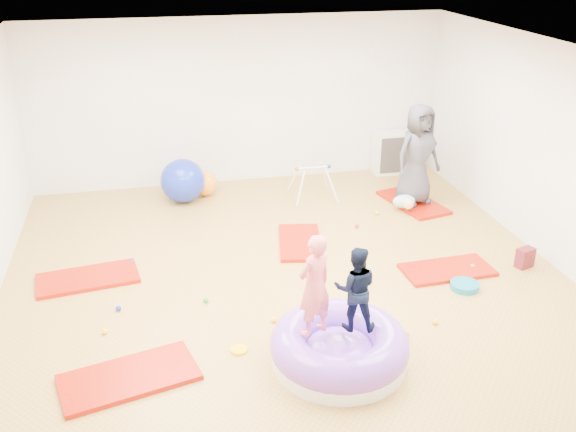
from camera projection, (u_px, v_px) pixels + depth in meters
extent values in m
cube|color=#B68B3A|center=(293.00, 293.00, 7.78)|extent=(7.00, 8.00, 0.01)
cube|color=white|center=(294.00, 60.00, 6.64)|extent=(7.00, 8.00, 0.01)
cube|color=silver|center=(240.00, 102.00, 10.78)|extent=(7.00, 0.01, 2.80)
cube|color=silver|center=(570.00, 164.00, 7.91)|extent=(0.01, 8.00, 2.80)
cube|color=#B51E0B|center=(129.00, 377.00, 6.27)|extent=(1.43, 0.95, 0.05)
cube|color=#B51E0B|center=(88.00, 278.00, 8.07)|extent=(1.31, 0.78, 0.05)
cube|color=#B51E0B|center=(300.00, 242.00, 9.01)|extent=(0.77, 1.22, 0.05)
cube|color=#B51E0B|center=(447.00, 270.00, 8.27)|extent=(1.18, 0.62, 0.05)
cube|color=#B51E0B|center=(413.00, 202.00, 10.32)|extent=(0.88, 1.35, 0.05)
cylinder|color=white|center=(339.00, 356.00, 6.51)|extent=(1.37, 1.37, 0.15)
torus|color=#8348D6|center=(339.00, 344.00, 6.46)|extent=(1.41, 1.41, 0.37)
ellipsoid|color=#8348D6|center=(339.00, 351.00, 6.49)|extent=(0.75, 0.75, 0.34)
imported|color=#FF6D78|center=(315.00, 281.00, 6.16)|extent=(0.47, 0.41, 1.08)
imported|color=black|center=(356.00, 284.00, 6.29)|extent=(0.51, 0.45, 0.90)
imported|color=#3B3C46|center=(418.00, 154.00, 9.96)|extent=(0.88, 0.70, 1.59)
ellipsoid|color=#95C6DA|center=(404.00, 201.00, 10.03)|extent=(0.36, 0.23, 0.21)
sphere|color=#F6B692|center=(408.00, 204.00, 9.87)|extent=(0.17, 0.17, 0.17)
sphere|color=yellow|center=(473.00, 266.00, 8.34)|extent=(0.07, 0.07, 0.07)
sphere|color=#C43B26|center=(406.00, 335.00, 6.92)|extent=(0.07, 0.07, 0.07)
sphere|color=yellow|center=(274.00, 320.00, 7.20)|extent=(0.07, 0.07, 0.07)
sphere|color=green|center=(206.00, 300.00, 7.58)|extent=(0.07, 0.07, 0.07)
sphere|color=#C43B26|center=(357.00, 226.00, 9.49)|extent=(0.07, 0.07, 0.07)
sphere|color=#162AB6|center=(131.00, 262.00, 8.45)|extent=(0.07, 0.07, 0.07)
sphere|color=yellow|center=(435.00, 322.00, 7.16)|extent=(0.07, 0.07, 0.07)
sphere|color=#162AB6|center=(118.00, 308.00, 7.41)|extent=(0.07, 0.07, 0.07)
sphere|color=yellow|center=(105.00, 331.00, 6.98)|extent=(0.07, 0.07, 0.07)
sphere|color=yellow|center=(377.00, 213.00, 9.93)|extent=(0.07, 0.07, 0.07)
sphere|color=#162AB6|center=(183.00, 181.00, 10.29)|extent=(0.71, 0.71, 0.71)
sphere|color=orange|center=(205.00, 183.00, 10.60)|extent=(0.42, 0.42, 0.42)
cylinder|color=silver|center=(301.00, 188.00, 10.16)|extent=(0.21, 0.21, 0.55)
cylinder|color=silver|center=(294.00, 178.00, 10.58)|extent=(0.21, 0.21, 0.55)
cylinder|color=silver|center=(332.00, 186.00, 10.27)|extent=(0.21, 0.21, 0.55)
cylinder|color=silver|center=(324.00, 176.00, 10.69)|extent=(0.21, 0.21, 0.55)
cylinder|color=silver|center=(313.00, 168.00, 10.33)|extent=(0.54, 0.03, 0.03)
sphere|color=#C43B26|center=(297.00, 169.00, 10.27)|extent=(0.06, 0.06, 0.06)
sphere|color=#162AB6|center=(329.00, 166.00, 10.38)|extent=(0.06, 0.06, 0.06)
cube|color=silver|center=(394.00, 152.00, 11.56)|extent=(0.75, 0.37, 0.75)
cube|color=#393536|center=(398.00, 155.00, 11.40)|extent=(0.65, 0.02, 0.65)
cube|color=silver|center=(395.00, 153.00, 11.51)|extent=(0.02, 0.26, 0.66)
cube|color=silver|center=(395.00, 153.00, 11.51)|extent=(0.66, 0.26, 0.02)
cylinder|color=#106F8F|center=(465.00, 286.00, 7.87)|extent=(0.35, 0.35, 0.08)
cube|color=maroon|center=(525.00, 258.00, 8.35)|extent=(0.26, 0.21, 0.27)
cylinder|color=yellow|center=(239.00, 350.00, 6.71)|extent=(0.18, 0.18, 0.03)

